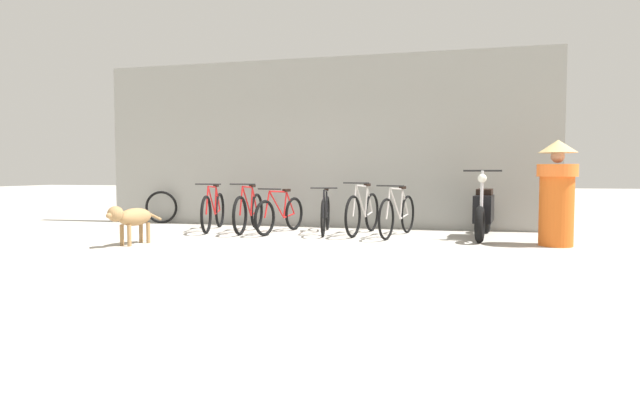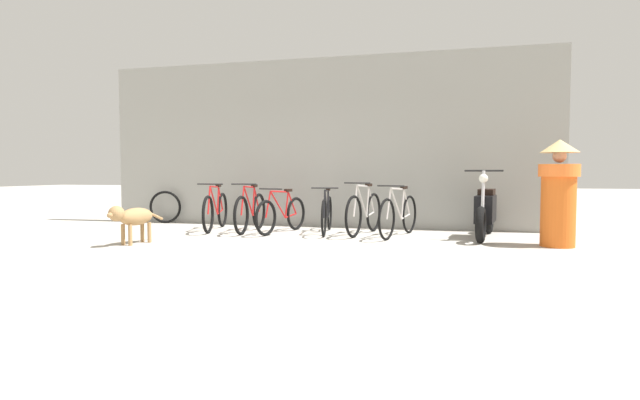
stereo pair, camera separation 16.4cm
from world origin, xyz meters
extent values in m
plane|color=#ADA89E|center=(0.00, 0.00, 0.00)|extent=(60.00, 60.00, 0.00)
cube|color=gray|center=(0.00, 3.37, 1.65)|extent=(9.00, 0.20, 3.31)
torus|color=black|center=(-1.60, 1.72, 0.34)|extent=(0.19, 0.67, 0.67)
torus|color=black|center=(-1.83, 2.77, 0.34)|extent=(0.19, 0.67, 0.67)
cylinder|color=red|center=(-1.69, 2.13, 0.56)|extent=(0.14, 0.53, 0.56)
cylinder|color=red|center=(-1.76, 2.43, 0.54)|extent=(0.06, 0.14, 0.51)
cylinder|color=red|center=(-1.71, 2.18, 0.81)|extent=(0.16, 0.61, 0.06)
cylinder|color=red|center=(-1.79, 2.57, 0.31)|extent=(0.11, 0.41, 0.08)
cylinder|color=red|center=(-1.80, 2.63, 0.57)|extent=(0.10, 0.32, 0.47)
cylinder|color=red|center=(-1.62, 1.80, 0.58)|extent=(0.07, 0.19, 0.50)
cube|color=black|center=(-1.77, 2.48, 0.82)|extent=(0.11, 0.19, 0.05)
cylinder|color=black|center=(-1.64, 1.87, 0.87)|extent=(0.45, 0.12, 0.02)
torus|color=black|center=(-0.95, 1.66, 0.34)|extent=(0.09, 0.68, 0.68)
torus|color=black|center=(-1.01, 2.62, 0.34)|extent=(0.09, 0.68, 0.68)
cylinder|color=red|center=(-0.97, 2.04, 0.56)|extent=(0.05, 0.48, 0.56)
cylinder|color=red|center=(-0.99, 2.31, 0.54)|extent=(0.03, 0.12, 0.51)
cylinder|color=red|center=(-0.98, 2.08, 0.81)|extent=(0.06, 0.55, 0.06)
cylinder|color=red|center=(-1.00, 2.44, 0.31)|extent=(0.05, 0.36, 0.08)
cylinder|color=red|center=(-1.00, 2.49, 0.57)|extent=(0.04, 0.29, 0.47)
cylinder|color=red|center=(-0.96, 1.74, 0.59)|extent=(0.04, 0.17, 0.50)
cube|color=black|center=(-0.99, 2.36, 0.83)|extent=(0.08, 0.18, 0.05)
cylinder|color=black|center=(-0.96, 1.81, 0.87)|extent=(0.46, 0.05, 0.02)
torus|color=black|center=(-0.50, 1.65, 0.31)|extent=(0.19, 0.61, 0.61)
torus|color=black|center=(-0.27, 2.62, 0.31)|extent=(0.19, 0.61, 0.61)
cylinder|color=red|center=(-0.41, 2.03, 0.51)|extent=(0.14, 0.49, 0.51)
cylinder|color=red|center=(-0.34, 2.31, 0.49)|extent=(0.06, 0.13, 0.47)
cylinder|color=red|center=(-0.40, 2.08, 0.74)|extent=(0.16, 0.57, 0.06)
cylinder|color=red|center=(-0.31, 2.44, 0.28)|extent=(0.11, 0.37, 0.07)
cylinder|color=red|center=(-0.30, 2.49, 0.51)|extent=(0.10, 0.30, 0.43)
cylinder|color=red|center=(-0.48, 1.72, 0.53)|extent=(0.07, 0.18, 0.45)
cube|color=black|center=(-0.33, 2.36, 0.75)|extent=(0.11, 0.19, 0.05)
cylinder|color=black|center=(-0.47, 1.80, 0.79)|extent=(0.45, 0.13, 0.02)
torus|color=black|center=(0.48, 1.76, 0.31)|extent=(0.13, 0.63, 0.63)
torus|color=black|center=(0.33, 2.82, 0.31)|extent=(0.13, 0.63, 0.63)
cylinder|color=black|center=(0.42, 2.17, 0.52)|extent=(0.10, 0.53, 0.52)
cylinder|color=black|center=(0.38, 2.48, 0.50)|extent=(0.05, 0.14, 0.48)
cylinder|color=black|center=(0.42, 2.23, 0.76)|extent=(0.12, 0.62, 0.06)
cylinder|color=black|center=(0.36, 2.62, 0.29)|extent=(0.09, 0.40, 0.08)
cylinder|color=black|center=(0.35, 2.68, 0.53)|extent=(0.07, 0.32, 0.44)
cylinder|color=black|center=(0.47, 1.84, 0.54)|extent=(0.05, 0.19, 0.47)
cube|color=black|center=(0.37, 2.53, 0.77)|extent=(0.10, 0.19, 0.05)
cylinder|color=black|center=(0.46, 1.92, 0.81)|extent=(0.46, 0.09, 0.02)
torus|color=black|center=(0.98, 1.81, 0.35)|extent=(0.18, 0.70, 0.70)
torus|color=black|center=(1.17, 2.77, 0.35)|extent=(0.18, 0.70, 0.70)
cylinder|color=beige|center=(1.05, 2.18, 0.58)|extent=(0.12, 0.48, 0.58)
cylinder|color=beige|center=(1.11, 2.45, 0.56)|extent=(0.05, 0.13, 0.53)
cylinder|color=beige|center=(1.06, 2.23, 0.84)|extent=(0.14, 0.56, 0.06)
cylinder|color=beige|center=(1.13, 2.59, 0.32)|extent=(0.10, 0.37, 0.08)
cylinder|color=beige|center=(1.14, 2.63, 0.59)|extent=(0.08, 0.29, 0.49)
cylinder|color=beige|center=(0.99, 1.88, 0.60)|extent=(0.06, 0.18, 0.52)
cube|color=black|center=(1.12, 2.50, 0.85)|extent=(0.10, 0.19, 0.05)
cylinder|color=black|center=(1.01, 1.95, 0.90)|extent=(0.46, 0.11, 0.02)
torus|color=black|center=(1.54, 1.62, 0.33)|extent=(0.21, 0.66, 0.67)
torus|color=black|center=(1.82, 2.67, 0.33)|extent=(0.21, 0.66, 0.67)
cylinder|color=beige|center=(1.65, 2.03, 0.55)|extent=(0.16, 0.52, 0.55)
cylinder|color=beige|center=(1.73, 2.33, 0.53)|extent=(0.06, 0.14, 0.51)
cylinder|color=beige|center=(1.66, 2.08, 0.80)|extent=(0.19, 0.61, 0.06)
cylinder|color=beige|center=(1.77, 2.47, 0.31)|extent=(0.13, 0.40, 0.08)
cylinder|color=beige|center=(1.78, 2.52, 0.56)|extent=(0.11, 0.32, 0.47)
cylinder|color=beige|center=(1.57, 1.70, 0.58)|extent=(0.07, 0.19, 0.49)
cube|color=black|center=(1.74, 2.38, 0.82)|extent=(0.11, 0.19, 0.05)
cylinder|color=black|center=(1.59, 1.78, 0.86)|extent=(0.45, 0.14, 0.02)
torus|color=black|center=(2.96, 1.64, 0.28)|extent=(0.21, 0.58, 0.56)
torus|color=black|center=(3.18, 2.96, 0.28)|extent=(0.21, 0.58, 0.56)
cube|color=black|center=(3.07, 2.30, 0.48)|extent=(0.40, 0.81, 0.44)
cube|color=black|center=(3.10, 2.44, 0.75)|extent=(0.32, 0.53, 0.10)
cylinder|color=silver|center=(3.00, 1.89, 0.79)|extent=(0.07, 0.16, 0.63)
cylinder|color=silver|center=(2.98, 1.74, 0.38)|extent=(0.08, 0.23, 0.23)
cylinder|color=black|center=(3.01, 1.94, 1.10)|extent=(0.58, 0.12, 0.03)
sphere|color=silver|center=(3.01, 1.90, 0.98)|extent=(0.16, 0.16, 0.14)
ellipsoid|color=#997247|center=(-2.06, 0.30, 0.41)|extent=(0.38, 0.65, 0.27)
cylinder|color=#997247|center=(-2.03, 0.10, 0.16)|extent=(0.07, 0.07, 0.31)
cylinder|color=#997247|center=(-2.17, 0.13, 0.16)|extent=(0.07, 0.07, 0.31)
cylinder|color=#997247|center=(-1.95, 0.47, 0.16)|extent=(0.07, 0.07, 0.31)
cylinder|color=#997247|center=(-2.09, 0.49, 0.16)|extent=(0.07, 0.07, 0.31)
sphere|color=#997247|center=(-2.13, -0.06, 0.48)|extent=(0.27, 0.27, 0.23)
ellipsoid|color=#997247|center=(-2.15, -0.16, 0.47)|extent=(0.11, 0.14, 0.09)
cylinder|color=#997247|center=(-1.98, 0.70, 0.38)|extent=(0.09, 0.26, 0.14)
cylinder|color=orange|center=(4.02, 1.58, 0.60)|extent=(0.59, 0.59, 1.19)
cylinder|color=orange|center=(4.02, 1.58, 1.10)|extent=(0.70, 0.70, 0.18)
sphere|color=tan|center=(4.02, 1.58, 1.31)|extent=(0.24, 0.24, 0.19)
cone|color=tan|center=(4.02, 1.58, 1.45)|extent=(0.67, 0.67, 0.19)
torus|color=black|center=(-3.32, 3.12, 0.34)|extent=(0.68, 0.17, 0.69)
camera|label=1|loc=(2.33, -6.27, 1.08)|focal=28.00mm
camera|label=2|loc=(2.49, -6.23, 1.08)|focal=28.00mm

